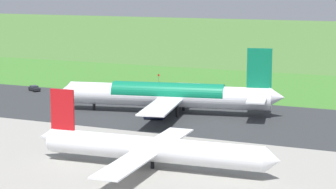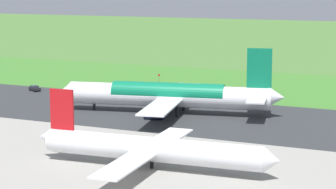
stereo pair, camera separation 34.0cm
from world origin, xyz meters
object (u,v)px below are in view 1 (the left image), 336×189
no_stopping_sign (159,78)px  service_car_followme (34,88)px  airliner_main (170,95)px  traffic_cone_orange (137,83)px  airliner_parked_mid (151,149)px

no_stopping_sign → service_car_followme: bearing=48.6°
airliner_main → no_stopping_sign: bearing=-61.9°
no_stopping_sign → traffic_cone_orange: 6.88m
service_car_followme → airliner_parked_mid: bearing=138.4°
service_car_followme → no_stopping_sign: size_ratio=1.70×
airliner_parked_mid → traffic_cone_orange: bearing=-61.7°
service_car_followme → airliner_main: bearing=164.3°
airliner_parked_mid → no_stopping_sign: bearing=-65.8°
traffic_cone_orange → airliner_parked_mid: bearing=118.3°
airliner_main → service_car_followme: 50.01m
airliner_main → traffic_cone_orange: airliner_main is taller
no_stopping_sign → traffic_cone_orange: (5.40, 4.06, -1.31)m
airliner_parked_mid → no_stopping_sign: 94.17m
service_car_followme → no_stopping_sign: no_stopping_sign is taller
service_car_followme → no_stopping_sign: bearing=-131.4°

